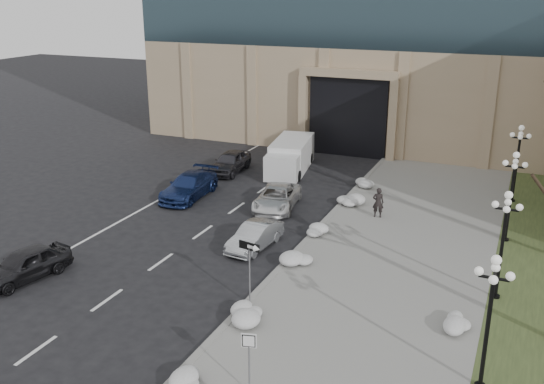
{
  "coord_description": "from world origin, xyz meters",
  "views": [
    {
      "loc": [
        8.69,
        -11.79,
        12.35
      ],
      "look_at": [
        -1.67,
        12.11,
        3.5
      ],
      "focal_mm": 40.0,
      "sensor_mm": 36.0,
      "label": 1
    }
  ],
  "objects": [
    {
      "name": "sidewalk",
      "position": [
        3.5,
        14.0,
        0.06
      ],
      "size": [
        9.0,
        40.0,
        0.12
      ],
      "primitive_type": "cube",
      "color": "gray",
      "rests_on": "ground"
    },
    {
      "name": "curb",
      "position": [
        -1.0,
        14.0,
        0.07
      ],
      "size": [
        0.3,
        40.0,
        0.14
      ],
      "primitive_type": "cube",
      "color": "gray",
      "rests_on": "ground"
    },
    {
      "name": "grass_strip",
      "position": [
        10.0,
        14.0,
        0.05
      ],
      "size": [
        4.0,
        40.0,
        0.1
      ],
      "primitive_type": "cube",
      "color": "#354422",
      "rests_on": "ground"
    },
    {
      "name": "car_a",
      "position": [
        -11.0,
        6.17,
        0.71
      ],
      "size": [
        2.53,
        4.41,
        1.41
      ],
      "primitive_type": "imported",
      "rotation": [
        0.0,
        0.0,
        -0.22
      ],
      "color": "black",
      "rests_on": "ground"
    },
    {
      "name": "car_b",
      "position": [
        -3.1,
        13.27,
        0.62
      ],
      "size": [
        1.67,
        3.9,
        1.25
      ],
      "primitive_type": "imported",
      "rotation": [
        0.0,
        0.0,
        -0.09
      ],
      "color": "#9FA3A7",
      "rests_on": "ground"
    },
    {
      "name": "car_c",
      "position": [
        -10.04,
        18.62,
        0.73
      ],
      "size": [
        2.27,
        5.14,
        1.47
      ],
      "primitive_type": "imported",
      "rotation": [
        0.0,
        0.0,
        0.04
      ],
      "color": "navy",
      "rests_on": "ground"
    },
    {
      "name": "car_d",
      "position": [
        -4.32,
        18.95,
        0.65
      ],
      "size": [
        2.89,
        4.99,
        1.31
      ],
      "primitive_type": "imported",
      "rotation": [
        0.0,
        0.0,
        0.16
      ],
      "color": "silver",
      "rests_on": "ground"
    },
    {
      "name": "car_e",
      "position": [
        -10.15,
        24.35,
        0.75
      ],
      "size": [
        2.07,
        4.53,
        1.51
      ],
      "primitive_type": "imported",
      "rotation": [
        0.0,
        0.0,
        0.07
      ],
      "color": "#333238",
      "rests_on": "ground"
    },
    {
      "name": "pedestrian",
      "position": [
        1.52,
        19.61,
        0.98
      ],
      "size": [
        0.7,
        0.54,
        1.71
      ],
      "primitive_type": "imported",
      "rotation": [
        0.0,
        0.0,
        3.37
      ],
      "color": "black",
      "rests_on": "sidewalk"
    },
    {
      "name": "box_truck",
      "position": [
        -6.48,
        26.43,
        1.02
      ],
      "size": [
        3.36,
        6.91,
        2.1
      ],
      "rotation": [
        0.0,
        0.0,
        0.17
      ],
      "color": "silver",
      "rests_on": "ground"
    },
    {
      "name": "one_way_sign",
      "position": [
        -0.74,
        8.02,
        2.27
      ],
      "size": [
        1.03,
        0.37,
        2.75
      ],
      "rotation": [
        0.0,
        0.0,
        -0.18
      ],
      "color": "slate",
      "rests_on": "ground"
    },
    {
      "name": "keep_sign",
      "position": [
        1.6,
        2.77,
        1.66
      ],
      "size": [
        0.48,
        0.16,
        2.25
      ],
      "rotation": [
        0.0,
        0.0,
        0.25
      ],
      "color": "slate",
      "rests_on": "ground"
    },
    {
      "name": "snow_clump_b",
      "position": [
        -0.68,
        2.35,
        0.3
      ],
      "size": [
        1.1,
        1.6,
        0.36
      ],
      "primitive_type": "ellipsoid",
      "color": "silver",
      "rests_on": "sidewalk"
    },
    {
      "name": "snow_clump_c",
      "position": [
        -0.43,
        6.7,
        0.3
      ],
      "size": [
        1.1,
        1.6,
        0.36
      ],
      "primitive_type": "ellipsoid",
      "color": "silver",
      "rests_on": "sidewalk"
    },
    {
      "name": "snow_clump_d",
      "position": [
        -0.45,
        11.82,
        0.3
      ],
      "size": [
        1.1,
        1.6,
        0.36
      ],
      "primitive_type": "ellipsoid",
      "color": "silver",
      "rests_on": "sidewalk"
    },
    {
      "name": "snow_clump_e",
      "position": [
        -0.53,
        16.0,
        0.3
      ],
      "size": [
        1.1,
        1.6,
        0.36
      ],
      "primitive_type": "ellipsoid",
      "color": "silver",
      "rests_on": "sidewalk"
    },
    {
      "name": "snow_clump_f",
      "position": [
        -0.54,
        20.97,
        0.3
      ],
      "size": [
        1.1,
        1.6,
        0.36
      ],
      "primitive_type": "ellipsoid",
      "color": "silver",
      "rests_on": "sidewalk"
    },
    {
      "name": "snow_clump_g",
      "position": [
        -0.77,
        24.71,
        0.3
      ],
      "size": [
        1.1,
        1.6,
        0.36
      ],
      "primitive_type": "ellipsoid",
      "color": "silver",
      "rests_on": "sidewalk"
    },
    {
      "name": "snow_clump_i",
      "position": [
        7.35,
        9.37,
        0.3
      ],
      "size": [
        1.1,
        1.6,
        0.36
      ],
      "primitive_type": "ellipsoid",
      "color": "silver",
      "rests_on": "sidewalk"
    },
    {
      "name": "lamppost_a",
      "position": [
        8.3,
        6.0,
        3.07
      ],
      "size": [
        1.18,
        1.18,
        4.76
      ],
      "color": "black",
      "rests_on": "ground"
    },
    {
      "name": "lamppost_b",
      "position": [
        8.3,
        12.5,
        3.07
      ],
      "size": [
        1.18,
        1.18,
        4.76
      ],
      "color": "black",
      "rests_on": "ground"
    },
    {
      "name": "lamppost_c",
      "position": [
        8.3,
        19.0,
        3.07
      ],
      "size": [
        1.18,
        1.18,
        4.76
      ],
      "color": "black",
      "rests_on": "ground"
    },
    {
      "name": "lamppost_d",
      "position": [
        8.3,
        25.5,
        3.07
      ],
      "size": [
        1.18,
        1.18,
        4.76
      ],
      "color": "black",
      "rests_on": "ground"
    }
  ]
}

